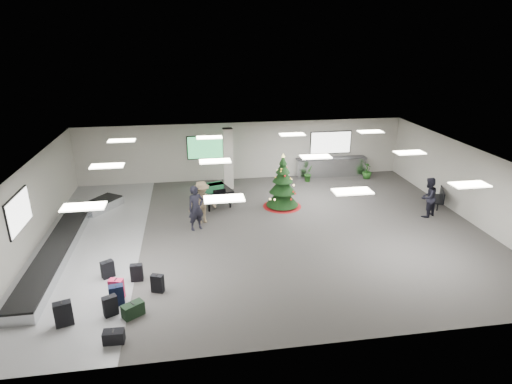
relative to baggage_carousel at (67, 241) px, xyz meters
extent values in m
plane|color=#353230|center=(7.84, 0.08, -0.21)|extent=(18.00, 18.00, 0.00)
cube|color=#ABA59C|center=(7.84, 7.08, 1.39)|extent=(18.00, 0.02, 3.20)
cube|color=#ABA59C|center=(7.84, -6.92, 1.39)|extent=(18.00, 0.02, 3.20)
cube|color=#ABA59C|center=(-1.16, 0.08, 1.39)|extent=(0.02, 14.00, 3.20)
cube|color=#ABA59C|center=(16.84, 0.08, 1.39)|extent=(0.02, 14.00, 3.20)
cube|color=silver|center=(7.84, 0.08, 2.99)|extent=(18.00, 14.00, 0.02)
cube|color=gray|center=(0.84, 0.08, -0.21)|extent=(4.00, 14.00, 0.01)
cube|color=beige|center=(6.84, 5.68, 1.39)|extent=(0.50, 0.50, 3.20)
cube|color=green|center=(5.84, 7.03, 1.69)|extent=(2.20, 0.08, 1.30)
cube|color=white|center=(12.84, 7.03, 1.69)|extent=(2.40, 0.08, 1.30)
cube|color=white|center=(-1.11, -0.92, 1.69)|extent=(0.08, 2.10, 1.30)
cube|color=white|center=(1.84, -3.92, 2.93)|extent=(1.20, 0.60, 0.04)
cube|color=white|center=(1.84, 0.08, 2.93)|extent=(1.20, 0.60, 0.04)
cube|color=white|center=(1.84, 4.08, 2.93)|extent=(1.20, 0.60, 0.04)
cube|color=white|center=(5.84, -3.92, 2.93)|extent=(1.20, 0.60, 0.04)
cube|color=white|center=(5.84, 0.08, 2.93)|extent=(1.20, 0.60, 0.04)
cube|color=white|center=(5.84, 4.08, 2.93)|extent=(1.20, 0.60, 0.04)
cube|color=white|center=(9.84, -3.92, 2.93)|extent=(1.20, 0.60, 0.04)
cube|color=white|center=(9.84, 0.08, 2.93)|extent=(1.20, 0.60, 0.04)
cube|color=white|center=(9.84, 4.08, 2.93)|extent=(1.20, 0.60, 0.04)
cube|color=white|center=(13.84, -3.92, 2.93)|extent=(1.20, 0.60, 0.04)
cube|color=white|center=(13.84, 0.08, 2.93)|extent=(1.20, 0.60, 0.04)
cube|color=white|center=(13.84, 4.08, 2.93)|extent=(1.20, 0.60, 0.04)
cube|color=silver|center=(-0.16, -0.92, -0.02)|extent=(1.00, 8.00, 0.38)
cube|color=black|center=(-0.16, -0.92, 0.19)|extent=(0.95, 7.90, 0.05)
cube|color=silver|center=(0.64, 3.68, -0.02)|extent=(1.97, 2.21, 0.38)
cube|color=black|center=(0.64, 3.68, 0.19)|extent=(1.87, 2.10, 0.05)
cube|color=silver|center=(12.84, 6.73, 0.31)|extent=(4.00, 0.60, 1.05)
cube|color=#303133|center=(12.84, 6.73, 0.85)|extent=(4.05, 0.65, 0.04)
cube|color=black|center=(2.37, -4.74, 0.10)|extent=(0.46, 0.38, 0.63)
cube|color=black|center=(2.37, -4.74, 0.42)|extent=(0.08, 0.13, 0.02)
cube|color=black|center=(3.66, -3.73, 0.09)|extent=(0.44, 0.33, 0.61)
cube|color=black|center=(3.66, -3.73, 0.40)|extent=(0.07, 0.13, 0.02)
cube|color=#CF1B48|center=(2.44, -3.90, 0.12)|extent=(0.48, 0.35, 0.67)
cube|color=black|center=(2.44, -3.90, 0.46)|extent=(0.07, 0.15, 0.02)
cube|color=black|center=(2.94, -2.94, 0.09)|extent=(0.40, 0.22, 0.60)
cube|color=black|center=(2.94, -2.94, 0.40)|extent=(0.03, 0.13, 0.02)
cube|color=black|center=(2.49, -4.24, 0.12)|extent=(0.47, 0.34, 0.67)
cube|color=black|center=(2.49, -4.24, 0.46)|extent=(0.06, 0.15, 0.02)
cube|color=black|center=(1.15, -5.00, 0.15)|extent=(0.54, 0.40, 0.73)
cube|color=black|center=(1.15, -5.00, 0.53)|extent=(0.08, 0.16, 0.02)
cube|color=black|center=(3.02, -4.88, -0.01)|extent=(0.69, 0.61, 0.41)
cube|color=black|center=(3.02, -4.88, 0.21)|extent=(0.13, 0.17, 0.02)
cube|color=black|center=(1.96, -2.58, 0.09)|extent=(0.47, 0.42, 0.60)
cube|color=black|center=(1.96, -2.58, 0.40)|extent=(0.10, 0.13, 0.02)
cube|color=black|center=(2.64, -5.98, -0.03)|extent=(0.56, 0.32, 0.36)
cube|color=black|center=(2.64, -5.98, 0.16)|extent=(0.03, 0.18, 0.02)
cone|color=maroon|center=(9.10, 2.67, -0.16)|extent=(1.82, 1.82, 0.12)
cylinder|color=#3F2819|center=(9.10, 2.67, 0.03)|extent=(0.12, 0.12, 0.48)
cone|color=black|center=(9.10, 2.67, 0.31)|extent=(1.54, 1.54, 0.86)
cone|color=black|center=(9.10, 2.67, 0.89)|extent=(1.25, 1.25, 0.77)
cone|color=black|center=(9.10, 2.67, 1.37)|extent=(0.96, 0.96, 0.67)
cone|color=black|center=(9.10, 2.67, 1.75)|extent=(0.67, 0.67, 0.58)
cone|color=black|center=(9.10, 2.67, 2.09)|extent=(0.38, 0.38, 0.43)
cone|color=#FFE566|center=(9.10, 2.67, 2.30)|extent=(0.15, 0.15, 0.17)
cube|color=black|center=(5.95, 3.33, 0.51)|extent=(1.79, 1.90, 0.25)
cube|color=black|center=(6.21, 2.53, 0.44)|extent=(1.30, 0.65, 0.09)
cube|color=white|center=(6.22, 2.51, 0.50)|extent=(1.13, 0.47, 0.02)
cube|color=black|center=(6.14, 2.74, 0.69)|extent=(0.60, 0.22, 0.19)
cylinder|color=black|center=(5.64, 2.58, 0.09)|extent=(0.09, 0.09, 0.60)
cylinder|color=black|center=(6.65, 2.91, 0.09)|extent=(0.09, 0.09, 0.60)
cylinder|color=black|center=(5.76, 3.92, 0.09)|extent=(0.09, 0.09, 0.60)
cube|color=black|center=(16.34, 1.52, 0.17)|extent=(0.98, 1.42, 0.05)
cylinder|color=black|center=(16.34, 0.97, -0.03)|extent=(0.05, 0.05, 0.36)
cylinder|color=black|center=(16.34, 2.06, -0.03)|extent=(0.05, 0.05, 0.36)
cube|color=black|center=(16.55, 1.52, 0.42)|extent=(0.61, 1.25, 0.45)
imported|color=black|center=(5.02, 0.76, 0.75)|extent=(0.83, 0.72, 1.92)
imported|color=#826D50|center=(5.29, 1.43, 0.73)|extent=(1.33, 0.93, 1.88)
imported|color=black|center=(15.24, 0.51, 0.70)|extent=(1.11, 1.03, 1.83)
imported|color=#164617|center=(11.30, 6.01, 0.25)|extent=(0.65, 0.64, 0.92)
imported|color=#164617|center=(14.73, 5.98, 0.25)|extent=(0.63, 0.63, 0.92)
camera|label=1|loc=(4.93, -15.75, 7.57)|focal=30.00mm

